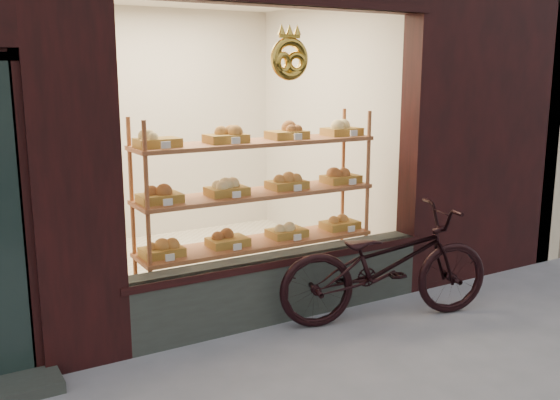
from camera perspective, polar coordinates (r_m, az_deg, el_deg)
display_shelf at (r=5.52m, az=-2.04°, el=-0.83°), size 2.20×0.45×1.70m
bicycle at (r=5.29m, az=9.66°, el=-5.78°), size 1.95×1.11×0.97m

